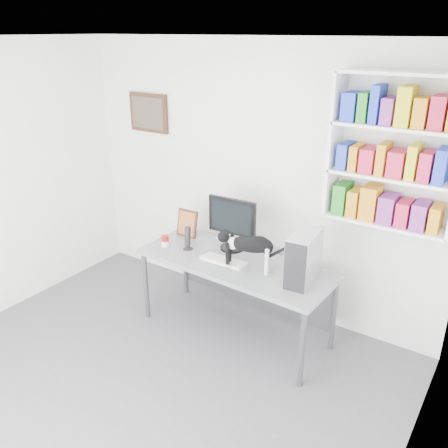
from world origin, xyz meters
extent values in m
cube|color=#56565B|center=(0.00, 0.00, 0.01)|extent=(4.00, 4.00, 0.01)
cube|color=white|center=(0.00, 0.00, 2.70)|extent=(4.00, 4.00, 0.01)
cube|color=white|center=(0.00, 2.00, 1.35)|extent=(4.00, 0.01, 2.70)
cube|color=white|center=(2.00, 0.00, 1.35)|extent=(0.01, 4.00, 2.70)
cube|color=white|center=(1.40, 1.85, 1.85)|extent=(1.03, 0.28, 1.24)
cube|color=#4A2718|center=(-1.30, 1.97, 1.90)|extent=(0.52, 0.04, 0.42)
cube|color=gray|center=(0.23, 1.34, 0.39)|extent=(1.88, 0.79, 0.77)
cube|color=black|center=(0.06, 1.56, 1.03)|extent=(0.51, 0.26, 0.53)
cube|color=white|center=(0.16, 1.27, 0.79)|extent=(0.43, 0.17, 0.03)
cube|color=#B0B0B5|center=(0.90, 1.36, 0.99)|extent=(0.24, 0.45, 0.43)
cylinder|color=black|center=(-0.29, 1.32, 0.89)|extent=(0.13, 0.13, 0.24)
cube|color=#4A2718|center=(-0.49, 1.57, 0.92)|extent=(0.24, 0.10, 0.29)
cylinder|color=#A50F0E|center=(-0.52, 1.25, 0.82)|extent=(0.10, 0.10, 0.11)
camera|label=1|loc=(2.31, -1.96, 2.75)|focal=38.00mm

